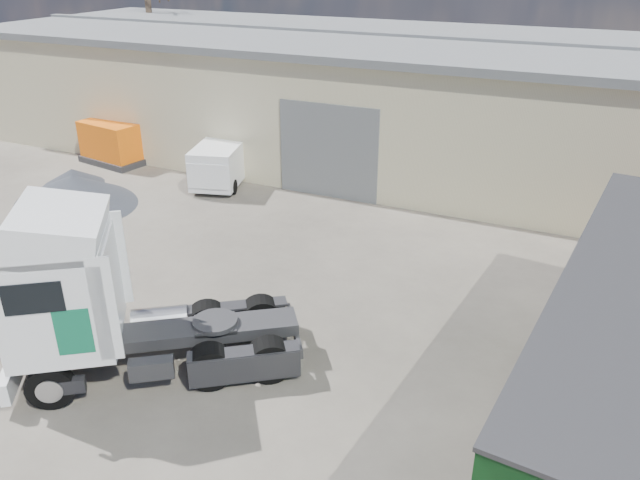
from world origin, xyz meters
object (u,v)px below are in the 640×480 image
at_px(orange_skip, 114,145).
at_px(panel_van, 223,162).
at_px(box_trailer, 623,339).
at_px(tractor_unit, 104,305).

bearing_deg(orange_skip, panel_van, 7.93).
distance_m(box_trailer, panel_van, 17.53).
bearing_deg(box_trailer, panel_van, 153.90).
xyz_separation_m(box_trailer, panel_van, (-14.84, 9.23, -1.35)).
distance_m(box_trailer, orange_skip, 22.75).
height_order(tractor_unit, panel_van, tractor_unit).
relative_size(panel_van, orange_skip, 1.39).
relative_size(tractor_unit, box_trailer, 0.57).
bearing_deg(tractor_unit, panel_van, 165.88).
xyz_separation_m(tractor_unit, orange_skip, (-10.48, 11.92, -0.96)).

